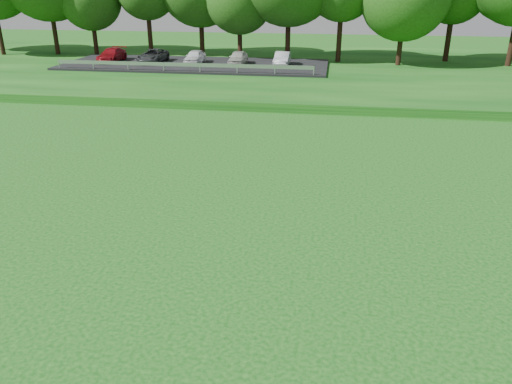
# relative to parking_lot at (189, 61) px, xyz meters

# --- Properties ---
(berm) EXTENTS (130.00, 30.00, 0.60)m
(berm) POSITION_rel_parking_lot_xyz_m (24.51, 1.19, -0.73)
(berm) COLOR #0C3E0F
(berm) RESTS_ON ground
(parking_lot) EXTENTS (24.00, 9.00, 1.38)m
(parking_lot) POSITION_rel_parking_lot_xyz_m (0.00, 0.00, 0.00)
(parking_lot) COLOR black
(parking_lot) RESTS_ON berm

